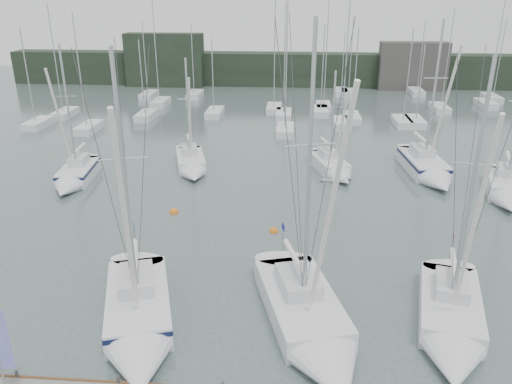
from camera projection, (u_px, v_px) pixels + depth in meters
ground at (280, 331)px, 22.41m from camera, size 160.00×160.00×0.00m
far_treeline at (293, 69)px, 78.70m from camera, size 90.00×4.00×5.00m
far_building_left at (165, 60)px, 77.72m from camera, size 12.00×3.00×8.00m
far_building_right at (413, 66)px, 75.18m from camera, size 10.00×3.00×7.00m
mast_forest at (299, 109)px, 61.69m from camera, size 58.61×27.96×14.62m
sailboat_near_left at (139, 325)px, 21.94m from camera, size 5.37×9.43×13.28m
sailboat_near_center at (314, 332)px, 21.54m from camera, size 5.53×9.98×14.45m
sailboat_near_right at (452, 329)px, 21.77m from camera, size 4.47×8.78×13.00m
sailboat_mid_a at (74, 177)px, 39.18m from camera, size 3.11×7.52×11.26m
sailboat_mid_b at (192, 166)px, 41.81m from camera, size 4.06×7.44×9.95m
sailboat_mid_c at (334, 169)px, 41.12m from camera, size 4.02×7.09×9.04m
sailboat_mid_d at (429, 170)px, 40.50m from camera, size 3.49×9.08×13.11m
sailboat_mid_e at (507, 192)px, 36.35m from camera, size 4.43×7.87×11.61m
buoy_a at (274, 232)px, 31.63m from camera, size 0.57×0.57×0.57m
buoy_c at (174, 212)px, 34.33m from camera, size 0.63×0.63×0.63m
dock_banner at (1, 345)px, 17.60m from camera, size 0.57×0.13×3.74m
seagull at (336, 180)px, 19.12m from camera, size 1.12×0.53×0.22m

